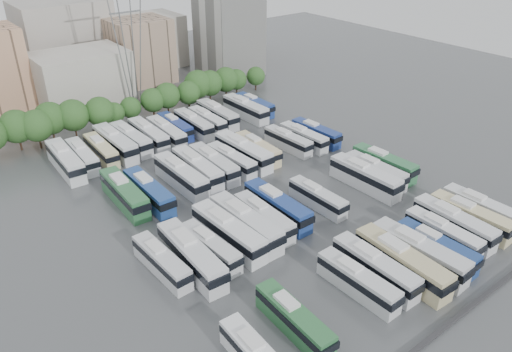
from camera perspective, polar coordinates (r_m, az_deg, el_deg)
ground at (r=78.71m, az=1.31°, el=-2.78°), size 220.00×220.00×0.00m
parapet at (r=62.03m, az=21.65°, el=-15.07°), size 56.00×0.50×0.50m
tree_line at (r=108.37m, az=-14.28°, el=8.09°), size 66.40×7.76×8.08m
city_buildings at (r=132.78m, az=-21.85°, el=12.24°), size 102.00×35.00×20.00m
apartment_tower at (r=136.81m, az=-3.09°, el=16.86°), size 14.00×14.00×26.00m
electricity_pylon at (r=113.39m, az=-14.58°, el=16.45°), size 9.00×6.91×33.83m
bus_r0_s2 at (r=56.13m, az=4.39°, el=-16.00°), size 2.96×11.38×3.54m
bus_r0_s5 at (r=61.68m, az=11.57°, el=-11.68°), size 2.73×11.45×3.58m
bus_r0_s6 at (r=63.91m, az=13.45°, el=-10.10°), size 2.89×12.42×3.88m
bus_r0_s7 at (r=65.24m, az=16.34°, el=-9.42°), size 3.62×13.77×4.28m
bus_r0_s8 at (r=67.55m, az=18.14°, el=-8.30°), size 3.43×13.50×4.21m
bus_r0_s9 at (r=69.68m, az=19.90°, el=-7.67°), size 2.73×11.59×3.62m
bus_r0_s10 at (r=72.77m, az=20.57°, el=-6.16°), size 2.62×11.27×3.53m
bus_r0_s11 at (r=75.23m, az=21.71°, el=-5.00°), size 3.15×12.54×3.91m
bus_r0_s12 at (r=77.66m, az=23.30°, el=-4.28°), size 3.06×12.21×3.81m
bus_r0_s13 at (r=80.30m, az=24.37°, el=-3.43°), size 2.73×11.88×3.72m
bus_r1_s0 at (r=64.50m, az=-10.72°, el=-9.57°), size 2.80×11.14×3.47m
bus_r1_s1 at (r=64.23m, az=-7.39°, el=-9.00°), size 3.57×13.73×4.27m
bus_r1_s2 at (r=66.09m, az=-5.24°, el=-8.07°), size 2.95×11.06×3.44m
bus_r1_s3 at (r=67.98m, az=-3.17°, el=-6.40°), size 3.49×13.61×4.24m
bus_r1_s4 at (r=69.58m, az=-1.19°, el=-5.41°), size 3.13×13.70×4.29m
bus_r1_s5 at (r=71.36m, az=0.90°, el=-4.72°), size 2.82×11.78×3.68m
bus_r1_s6 at (r=73.64m, az=2.46°, el=-3.41°), size 2.92×12.94×4.05m
bus_r1_s8 at (r=76.84m, az=7.05°, el=-2.43°), size 2.48×10.80×3.38m
bus_r1_s11 at (r=83.05m, az=12.36°, el=-0.07°), size 3.16×13.29×4.15m
bus_r1_s12 at (r=85.66m, az=13.48°, el=0.56°), size 2.78×11.86×3.71m
bus_r1_s13 at (r=88.46m, az=14.43°, el=1.43°), size 3.13×12.35×3.85m
bus_r2_s1 at (r=79.19m, az=-14.81°, el=-1.90°), size 3.43×13.37×4.16m
bus_r2_s2 at (r=78.93m, az=-12.14°, el=-1.74°), size 2.90×12.75×3.99m
bus_r2_s4 at (r=82.37m, az=-8.57°, el=0.06°), size 2.92×13.30×4.17m
bus_r2_s5 at (r=84.34m, az=-6.71°, el=0.89°), size 3.38×13.20×4.11m
bus_r2_s6 at (r=85.71m, az=-4.86°, el=1.42°), size 3.12×12.68×3.96m
bus_r2_s7 at (r=87.04m, az=-2.84°, el=1.82°), size 3.02×11.66×3.63m
bus_r2_s8 at (r=89.38m, az=-1.45°, el=2.83°), size 3.29×13.65×4.26m
bus_r2_s9 at (r=91.11m, az=0.20°, el=3.15°), size 3.03×11.67×3.63m
bus_r2_s11 at (r=94.60m, az=3.69°, el=4.05°), size 2.95×11.20×3.48m
bus_r2_s12 at (r=96.31m, az=5.47°, el=4.46°), size 2.85×11.31×3.52m
bus_r2_s13 at (r=98.34m, az=6.86°, el=4.93°), size 3.05×11.50×3.58m
bus_r3_s0 at (r=92.26m, az=-20.95°, el=1.67°), size 3.47×13.63×4.24m
bus_r3_s1 at (r=93.58m, az=-19.22°, el=2.18°), size 3.08×11.76×3.66m
bus_r3_s2 at (r=94.83m, az=-17.28°, el=2.86°), size 2.87×11.66×3.64m
bus_r3_s3 at (r=96.12m, az=-15.78°, el=3.65°), size 3.19×13.72×4.29m
bus_r3_s4 at (r=97.58m, az=-14.11°, el=4.16°), size 3.15×12.74×3.97m
bus_r3_s5 at (r=98.49m, az=-12.18°, el=4.64°), size 3.02×12.86×4.02m
bus_r3_s6 at (r=98.94m, az=-10.21°, el=4.92°), size 3.09×12.48×3.89m
bus_r3_s7 at (r=101.98m, az=-9.21°, el=5.63°), size 2.71×11.19×3.49m
bus_r3_s8 at (r=102.29m, az=-7.14°, el=5.94°), size 3.01×12.16×3.79m
bus_r3_s9 at (r=103.95m, az=-5.60°, el=6.36°), size 2.63×11.50×3.60m
bus_r3_s10 at (r=106.41m, az=-4.42°, el=7.06°), size 3.06×12.77×3.99m
bus_r3_s12 at (r=109.00m, az=-1.19°, el=7.71°), size 3.07×13.07×4.09m
bus_r3_s13 at (r=111.91m, az=-0.17°, el=8.15°), size 2.70×11.38×3.55m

